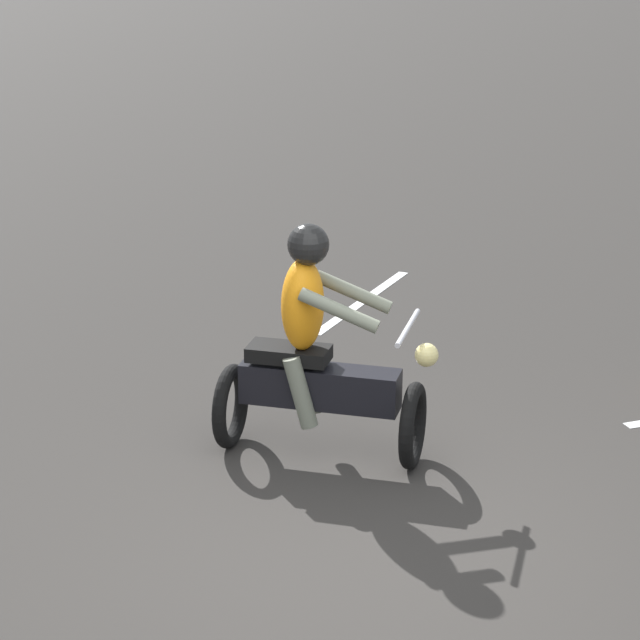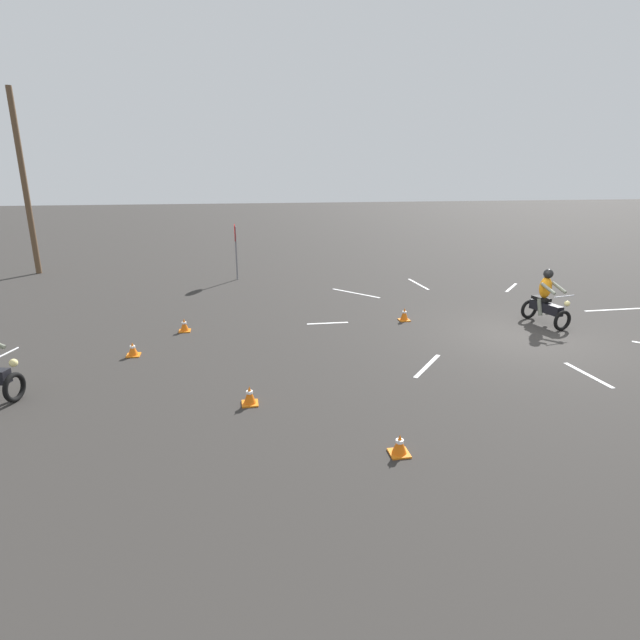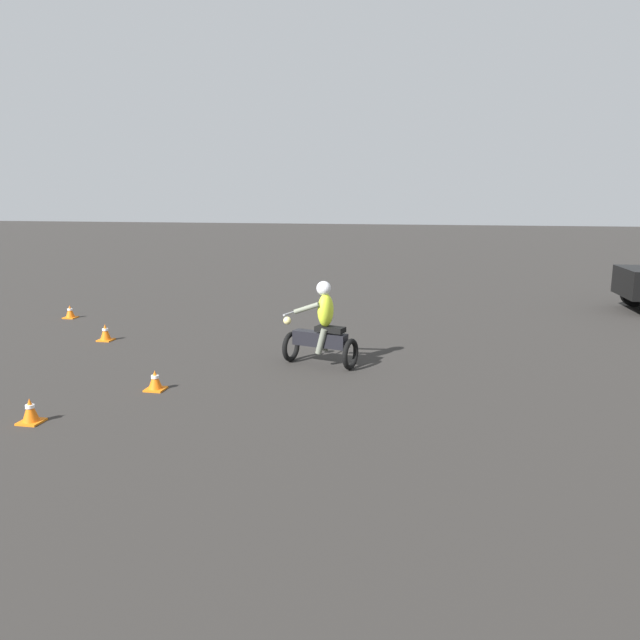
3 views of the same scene
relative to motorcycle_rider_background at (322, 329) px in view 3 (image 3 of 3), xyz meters
name	(u,v)px [view 3 (image 3 of 3)]	position (x,y,z in m)	size (l,w,h in m)	color
motorcycle_rider_background	(322,329)	(0.00, 0.00, 0.00)	(0.99, 1.56, 1.66)	black
traffic_cone_mid_center	(70,312)	(-3.34, -7.54, -0.56)	(0.32, 0.32, 0.35)	orange
traffic_cone_mid_left	(105,333)	(-1.12, -5.23, -0.54)	(0.32, 0.32, 0.38)	orange
traffic_cone_far_right	(30,411)	(3.86, -3.56, -0.55)	(0.32, 0.32, 0.37)	orange
traffic_cone_far_center	(155,381)	(2.07, -2.48, -0.56)	(0.32, 0.32, 0.35)	orange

